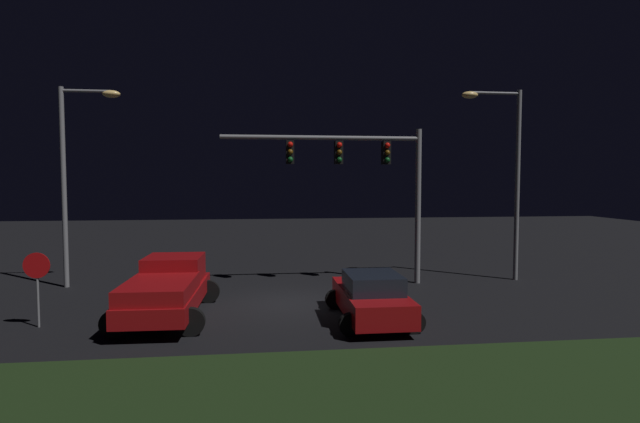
{
  "coord_description": "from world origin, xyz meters",
  "views": [
    {
      "loc": [
        -0.95,
        -17.69,
        4.32
      ],
      "look_at": [
        1.43,
        1.93,
        3.13
      ],
      "focal_mm": 28.12,
      "sensor_mm": 36.0,
      "label": 1
    }
  ],
  "objects_px": {
    "pickup_truck": "(168,286)",
    "street_lamp_left": "(75,162)",
    "street_lamp_right": "(506,161)",
    "car_sedan": "(371,297)",
    "stop_sign": "(37,275)",
    "traffic_signal_gantry": "(361,167)"
  },
  "relations": [
    {
      "from": "pickup_truck",
      "to": "street_lamp_left",
      "type": "xyz_separation_m",
      "value": [
        -4.48,
        5.1,
        4.08
      ]
    },
    {
      "from": "street_lamp_left",
      "to": "street_lamp_right",
      "type": "xyz_separation_m",
      "value": [
        18.01,
        -0.74,
        0.11
      ]
    },
    {
      "from": "car_sedan",
      "to": "street_lamp_left",
      "type": "bearing_deg",
      "value": 59.91
    },
    {
      "from": "stop_sign",
      "to": "pickup_truck",
      "type": "bearing_deg",
      "value": 11.75
    },
    {
      "from": "car_sedan",
      "to": "street_lamp_right",
      "type": "distance_m",
      "value": 10.15
    },
    {
      "from": "pickup_truck",
      "to": "car_sedan",
      "type": "bearing_deg",
      "value": -99.52
    },
    {
      "from": "traffic_signal_gantry",
      "to": "street_lamp_right",
      "type": "xyz_separation_m",
      "value": [
        6.42,
        0.18,
        0.29
      ]
    },
    {
      "from": "pickup_truck",
      "to": "street_lamp_right",
      "type": "distance_m",
      "value": 14.82
    },
    {
      "from": "street_lamp_right",
      "to": "traffic_signal_gantry",
      "type": "bearing_deg",
      "value": -178.36
    },
    {
      "from": "car_sedan",
      "to": "street_lamp_left",
      "type": "relative_size",
      "value": 0.54
    },
    {
      "from": "car_sedan",
      "to": "street_lamp_right",
      "type": "height_order",
      "value": "street_lamp_right"
    },
    {
      "from": "pickup_truck",
      "to": "street_lamp_right",
      "type": "bearing_deg",
      "value": -70.63
    },
    {
      "from": "pickup_truck",
      "to": "street_lamp_left",
      "type": "height_order",
      "value": "street_lamp_left"
    },
    {
      "from": "car_sedan",
      "to": "street_lamp_right",
      "type": "xyz_separation_m",
      "value": [
        7.2,
        5.6,
        4.45
      ]
    },
    {
      "from": "pickup_truck",
      "to": "street_lamp_left",
      "type": "relative_size",
      "value": 0.67
    },
    {
      "from": "street_lamp_left",
      "to": "stop_sign",
      "type": "bearing_deg",
      "value": -81.64
    },
    {
      "from": "stop_sign",
      "to": "street_lamp_right",
      "type": "bearing_deg",
      "value": 16.62
    },
    {
      "from": "traffic_signal_gantry",
      "to": "pickup_truck",
      "type": "bearing_deg",
      "value": -149.55
    },
    {
      "from": "car_sedan",
      "to": "traffic_signal_gantry",
      "type": "distance_m",
      "value": 6.87
    },
    {
      "from": "stop_sign",
      "to": "street_lamp_left",
      "type": "bearing_deg",
      "value": 98.36
    },
    {
      "from": "car_sedan",
      "to": "street_lamp_right",
      "type": "relative_size",
      "value": 0.54
    },
    {
      "from": "pickup_truck",
      "to": "traffic_signal_gantry",
      "type": "relative_size",
      "value": 0.66
    }
  ]
}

